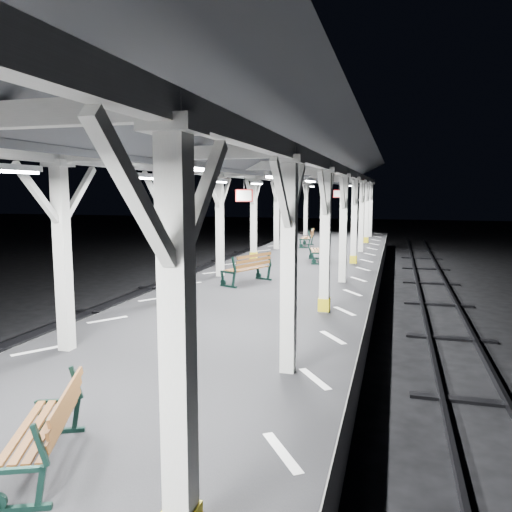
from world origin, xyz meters
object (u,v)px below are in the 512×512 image
at_px(bench_mid, 249,268).
at_px(bench_far, 320,250).
at_px(bench_extra, 309,237).
at_px(bench_near, 50,426).

xyz_separation_m(bench_mid, bench_far, (1.36, 5.32, -0.01)).
bearing_deg(bench_mid, bench_extra, 113.92).
relative_size(bench_mid, bench_extra, 1.09).
height_order(bench_far, bench_extra, bench_far).
bearing_deg(bench_mid, bench_near, -60.92).
bearing_deg(bench_near, bench_extra, 68.94).
bearing_deg(bench_far, bench_mid, -117.53).
bearing_deg(bench_extra, bench_far, -79.72).
bearing_deg(bench_near, bench_mid, 71.57).
distance_m(bench_mid, bench_far, 5.49).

